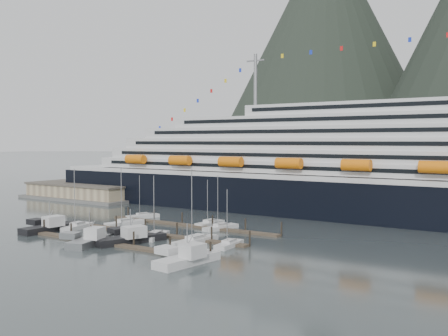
{
  "coord_description": "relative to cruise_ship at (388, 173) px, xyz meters",
  "views": [
    {
      "loc": [
        70.75,
        -81.3,
        20.35
      ],
      "look_at": [
        0.92,
        22.0,
        13.81
      ],
      "focal_mm": 42.0,
      "sensor_mm": 36.0,
      "label": 1
    }
  ],
  "objects": [
    {
      "name": "ground",
      "position": [
        -30.03,
        -54.94,
        -12.04
      ],
      "size": [
        1600.0,
        1600.0,
        0.0
      ],
      "primitive_type": "plane",
      "color": "#434E4F",
      "rests_on": "ground"
    },
    {
      "name": "cruise_ship",
      "position": [
        0.0,
        0.0,
        0.0
      ],
      "size": [
        210.0,
        30.4,
        50.3
      ],
      "color": "black",
      "rests_on": "ground"
    },
    {
      "name": "warehouse",
      "position": [
        -102.03,
        -12.94,
        -9.79
      ],
      "size": [
        46.0,
        20.0,
        5.8
      ],
      "color": "#595956",
      "rests_on": "ground"
    },
    {
      "name": "dock_near",
      "position": [
        -34.95,
        -64.89,
        -11.73
      ],
      "size": [
        48.18,
        2.28,
        3.2
      ],
      "color": "#3F3328",
      "rests_on": "ground"
    },
    {
      "name": "dock_mid",
      "position": [
        -34.95,
        -51.89,
        -11.73
      ],
      "size": [
        48.18,
        2.28,
        3.2
      ],
      "color": "#3F3328",
      "rests_on": "ground"
    },
    {
      "name": "dock_far",
      "position": [
        -34.95,
        -38.89,
        -11.73
      ],
      "size": [
        48.18,
        2.28,
        3.2
      ],
      "color": "#3F3328",
      "rests_on": "ground"
    },
    {
      "name": "sailboat_a",
      "position": [
        -54.31,
        -56.02,
        -11.6
      ],
      "size": [
        4.89,
        9.65,
        14.41
      ],
      "rotation": [
        0.0,
        0.0,
        1.82
      ],
      "color": "silver",
      "rests_on": "ground"
    },
    {
      "name": "sailboat_b",
      "position": [
        -48.88,
        -46.1,
        -11.61
      ],
      "size": [
        4.95,
        10.54,
        14.35
      ],
      "rotation": [
        0.0,
        0.0,
        1.34
      ],
      "color": "silver",
      "rests_on": "ground"
    },
    {
      "name": "sailboat_c",
      "position": [
        -31.69,
        -54.52,
        -11.62
      ],
      "size": [
        5.18,
        9.45,
        13.56
      ],
      "rotation": [
        0.0,
        0.0,
        1.88
      ],
      "color": "silver",
      "rests_on": "ground"
    },
    {
      "name": "sailboat_d",
      "position": [
        -21.49,
        -54.27,
        -11.61
      ],
      "size": [
        2.91,
        11.77,
        15.28
      ],
      "rotation": [
        0.0,
        0.0,
        1.56
      ],
      "color": "silver",
      "rests_on": "ground"
    },
    {
      "name": "sailboat_e",
      "position": [
        -53.55,
        -34.95,
        -11.65
      ],
      "size": [
        5.52,
        9.0,
        11.64
      ],
      "rotation": [
        0.0,
        0.0,
        1.17
      ],
      "color": "silver",
      "rests_on": "ground"
    },
    {
      "name": "sailboat_f",
      "position": [
        -31.87,
        -34.95,
        -11.64
      ],
      "size": [
        2.92,
        8.72,
        11.48
      ],
      "rotation": [
        0.0,
        0.0,
        1.52
      ],
      "color": "silver",
      "rests_on": "ground"
    },
    {
      "name": "sailboat_g",
      "position": [
        -26.5,
        -38.12,
        -11.64
      ],
      "size": [
        4.04,
        9.94,
        12.85
      ],
      "rotation": [
        0.0,
        0.0,
        1.4
      ],
      "color": "silver",
      "rests_on": "ground"
    },
    {
      "name": "sailboat_h",
      "position": [
        -14.1,
        -53.4,
        -11.64
      ],
      "size": [
        3.15,
        8.33,
        11.51
      ],
      "rotation": [
        0.0,
        0.0,
        1.67
      ],
      "color": "silver",
      "rests_on": "ground"
    },
    {
      "name": "trawler_a",
      "position": [
        -57.18,
        -61.56,
        -11.1
      ],
      "size": [
        9.94,
        13.78,
        7.51
      ],
      "rotation": [
        0.0,
        0.0,
        1.52
      ],
      "color": "black",
      "rests_on": "ground"
    },
    {
      "name": "trawler_b",
      "position": [
        -37.67,
        -67.22,
        -11.1
      ],
      "size": [
        9.65,
        12.01,
        7.44
      ],
      "rotation": [
        0.0,
        0.0,
        1.86
      ],
      "color": "#919497",
      "rests_on": "ground"
    },
    {
      "name": "trawler_c",
      "position": [
        -32.73,
        -61.04,
        -11.1
      ],
      "size": [
        11.44,
        15.0,
        7.44
      ],
      "rotation": [
        0.0,
        0.0,
        1.26
      ],
      "color": "black",
      "rests_on": "ground"
    },
    {
      "name": "trawler_d",
      "position": [
        -12.17,
        -69.01,
        -11.1
      ],
      "size": [
        9.55,
        12.87,
        7.49
      ],
      "rotation": [
        0.0,
        0.0,
        1.46
      ],
      "color": "silver",
      "rests_on": "ground"
    }
  ]
}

